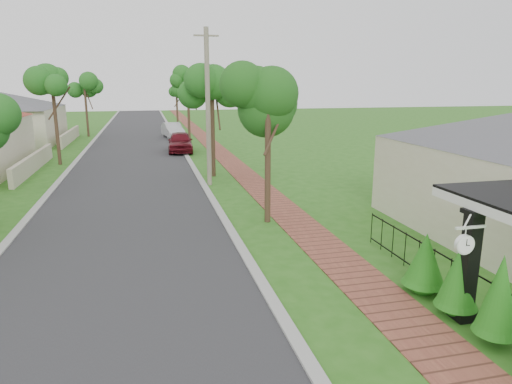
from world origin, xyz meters
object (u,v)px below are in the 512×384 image
object	(u,v)px
porch_post	(468,271)
near_tree	(268,99)
parked_car_red	(180,142)
station_clock	(465,243)
utility_pole	(208,108)
parked_car_white	(173,130)

from	to	relation	value
porch_post	near_tree	world-z (taller)	near_tree
parked_car_red	station_clock	size ratio (longest dim) A/B	6.42
station_clock	utility_pole	bearing A→B (deg)	101.44
station_clock	parked_car_white	bearing A→B (deg)	95.74
parked_car_white	porch_post	bearing A→B (deg)	-92.09
parked_car_white	near_tree	xyz separation A→B (m)	(1.80, -28.02, 3.84)
parked_car_red	station_clock	world-z (taller)	station_clock
near_tree	station_clock	distance (m)	8.98
porch_post	utility_pole	xyz separation A→B (m)	(-3.58, 14.84, 2.77)
parked_car_red	near_tree	world-z (taller)	near_tree
porch_post	parked_car_red	world-z (taller)	porch_post
parked_car_red	near_tree	xyz separation A→B (m)	(1.80, -18.64, 3.78)
porch_post	utility_pole	world-z (taller)	utility_pole
parked_car_red	parked_car_white	size ratio (longest dim) A/B	1.05
near_tree	station_clock	size ratio (longest dim) A/B	8.26
near_tree	utility_pole	size ratio (longest dim) A/B	0.74
near_tree	station_clock	xyz separation A→B (m)	(1.86, -8.40, -2.58)
porch_post	utility_pole	distance (m)	15.52
near_tree	utility_pole	xyz separation A→B (m)	(-1.23, 6.84, -0.64)
parked_car_red	porch_post	bearing A→B (deg)	-77.51
near_tree	parked_car_red	bearing A→B (deg)	95.51
near_tree	porch_post	bearing A→B (deg)	-73.63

